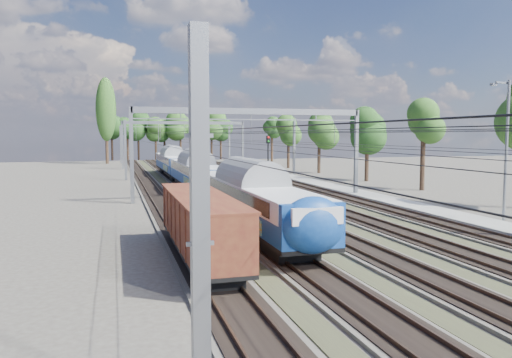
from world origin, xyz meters
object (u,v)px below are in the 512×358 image
object	(u,v)px
freight_boxcar	(200,223)
signal_near	(268,159)
emu_train	(196,168)
worker	(232,170)
signal_far	(268,152)
lamp_post	(505,146)

from	to	relation	value
freight_boxcar	signal_near	world-z (taller)	signal_near
freight_boxcar	emu_train	bearing A→B (deg)	81.20
emu_train	worker	world-z (taller)	emu_train
signal_far	lamp_post	xyz separation A→B (m)	(6.18, -37.29, 1.65)
worker	freight_boxcar	bearing A→B (deg)	161.72
freight_boxcar	signal_far	size ratio (longest dim) A/B	2.03
emu_train	freight_boxcar	bearing A→B (deg)	-98.80
emu_train	lamp_post	distance (m)	30.53
emu_train	lamp_post	size ratio (longest dim) A/B	6.60
emu_train	worker	distance (m)	25.94
worker	lamp_post	distance (m)	49.29
freight_boxcar	worker	bearing A→B (deg)	75.22
freight_boxcar	lamp_post	size ratio (longest dim) A/B	1.24
signal_far	worker	bearing A→B (deg)	109.65
signal_near	lamp_post	world-z (taller)	lamp_post
worker	emu_train	bearing A→B (deg)	154.91
signal_near	signal_far	size ratio (longest dim) A/B	1.01
emu_train	signal_far	distance (m)	17.96
emu_train	freight_boxcar	distance (m)	29.44
signal_near	lamp_post	size ratio (longest dim) A/B	0.62
signal_far	lamp_post	bearing A→B (deg)	-74.81
freight_boxcar	signal_near	distance (m)	24.81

